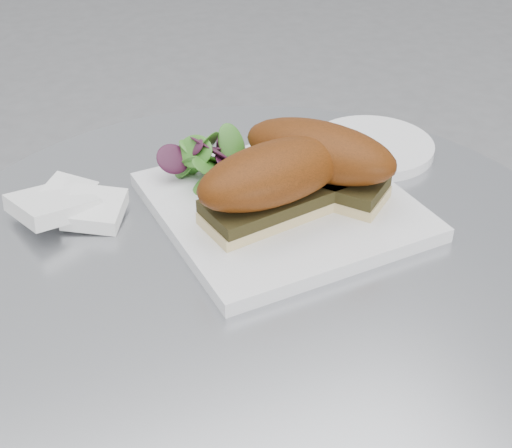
% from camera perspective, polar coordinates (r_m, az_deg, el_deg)
% --- Properties ---
extents(table, '(0.70, 0.70, 0.73)m').
position_cam_1_polar(table, '(0.89, 0.06, -15.19)').
color(table, '#B1B4B8').
rests_on(table, ground).
extents(plate, '(0.27, 0.27, 0.02)m').
position_cam_1_polar(plate, '(0.78, 2.13, 1.46)').
color(plate, white).
rests_on(plate, table).
extents(sandwich_left, '(0.19, 0.11, 0.08)m').
position_cam_1_polar(sandwich_left, '(0.73, 1.48, 3.50)').
color(sandwich_left, '#DABA88').
rests_on(sandwich_left, plate).
extents(sandwich_right, '(0.17, 0.18, 0.08)m').
position_cam_1_polar(sandwich_right, '(0.77, 5.09, 5.27)').
color(sandwich_right, '#DABA88').
rests_on(sandwich_right, plate).
extents(salad, '(0.10, 0.10, 0.05)m').
position_cam_1_polar(salad, '(0.80, -3.65, 5.35)').
color(salad, '#4C9B33').
rests_on(salad, plate).
extents(napkin, '(0.10, 0.10, 0.02)m').
position_cam_1_polar(napkin, '(0.79, -14.31, 0.89)').
color(napkin, white).
rests_on(napkin, table).
extents(saucer, '(0.15, 0.15, 0.01)m').
position_cam_1_polar(saucer, '(0.91, 9.27, 6.12)').
color(saucer, white).
rests_on(saucer, table).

